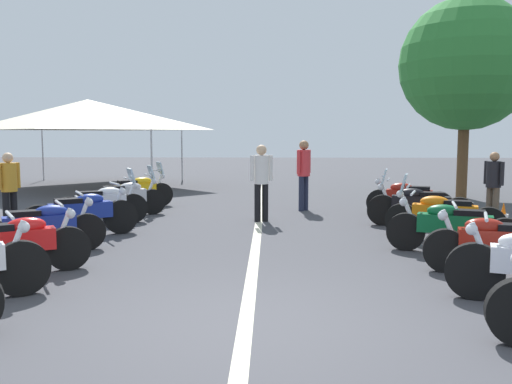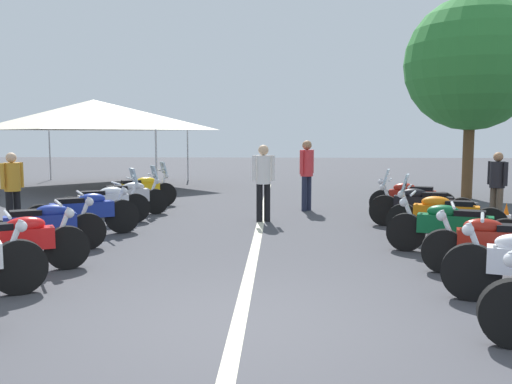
% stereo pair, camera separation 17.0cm
% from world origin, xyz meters
% --- Properties ---
extents(ground_plane, '(80.00, 80.00, 0.00)m').
position_xyz_m(ground_plane, '(0.00, 0.00, 0.00)').
color(ground_plane, '#424247').
extents(lane_centre_stripe, '(21.94, 0.16, 0.01)m').
position_xyz_m(lane_centre_stripe, '(4.85, 0.00, 0.00)').
color(lane_centre_stripe, beige).
rests_on(lane_centre_stripe, ground_plane).
extents(motorcycle_left_row_2, '(1.15, 1.88, 1.00)m').
position_xyz_m(motorcycle_left_row_2, '(2.02, 3.28, 0.45)').
color(motorcycle_left_row_2, black).
rests_on(motorcycle_left_row_2, ground_plane).
extents(motorcycle_left_row_3, '(1.14, 1.91, 0.99)m').
position_xyz_m(motorcycle_left_row_3, '(3.40, 3.48, 0.45)').
color(motorcycle_left_row_3, black).
rests_on(motorcycle_left_row_3, ground_plane).
extents(motorcycle_left_row_4, '(1.27, 1.94, 1.01)m').
position_xyz_m(motorcycle_left_row_4, '(4.88, 3.33, 0.47)').
color(motorcycle_left_row_4, black).
rests_on(motorcycle_left_row_4, ground_plane).
extents(motorcycle_left_row_5, '(1.10, 1.84, 1.21)m').
position_xyz_m(motorcycle_left_row_5, '(6.29, 3.37, 0.47)').
color(motorcycle_left_row_5, black).
rests_on(motorcycle_left_row_5, ground_plane).
extents(motorcycle_left_row_6, '(1.05, 1.89, 1.20)m').
position_xyz_m(motorcycle_left_row_6, '(7.59, 3.23, 0.46)').
color(motorcycle_left_row_6, black).
rests_on(motorcycle_left_row_6, ground_plane).
extents(motorcycle_left_row_7, '(1.10, 1.84, 1.21)m').
position_xyz_m(motorcycle_left_row_7, '(9.09, 3.30, 0.46)').
color(motorcycle_left_row_7, black).
rests_on(motorcycle_left_row_7, ground_plane).
extents(motorcycle_right_row_2, '(0.83, 1.96, 0.99)m').
position_xyz_m(motorcycle_right_row_2, '(2.21, -3.38, 0.45)').
color(motorcycle_right_row_2, black).
rests_on(motorcycle_right_row_2, ground_plane).
extents(motorcycle_right_row_3, '(0.98, 2.09, 1.00)m').
position_xyz_m(motorcycle_right_row_3, '(3.59, -3.24, 0.46)').
color(motorcycle_right_row_3, black).
rests_on(motorcycle_right_row_3, ground_plane).
extents(motorcycle_right_row_4, '(0.94, 2.10, 1.21)m').
position_xyz_m(motorcycle_right_row_4, '(4.81, -3.45, 0.47)').
color(motorcycle_right_row_4, black).
rests_on(motorcycle_right_row_4, ground_plane).
extents(motorcycle_right_row_5, '(0.88, 2.17, 1.22)m').
position_xyz_m(motorcycle_right_row_5, '(6.19, -3.38, 0.47)').
color(motorcycle_right_row_5, black).
rests_on(motorcycle_right_row_5, ground_plane).
extents(motorcycle_right_row_6, '(0.94, 1.92, 0.99)m').
position_xyz_m(motorcycle_right_row_6, '(7.62, -3.52, 0.45)').
color(motorcycle_right_row_6, black).
rests_on(motorcycle_right_row_6, ground_plane).
extents(traffic_cone_0, '(0.36, 0.36, 0.61)m').
position_xyz_m(traffic_cone_0, '(5.56, -4.88, 0.29)').
color(traffic_cone_0, orange).
rests_on(traffic_cone_0, ground_plane).
extents(bystander_0, '(0.32, 0.50, 1.72)m').
position_xyz_m(bystander_0, '(6.83, -0.05, 1.01)').
color(bystander_0, black).
rests_on(bystander_0, ground_plane).
extents(bystander_1, '(0.48, 0.32, 1.58)m').
position_xyz_m(bystander_1, '(5.71, 5.10, 0.92)').
color(bystander_1, black).
rests_on(bystander_1, ground_plane).
extents(bystander_2, '(0.43, 0.37, 1.79)m').
position_xyz_m(bystander_2, '(8.63, -1.10, 1.06)').
color(bystander_2, '#1E2338').
rests_on(bystander_2, ground_plane).
extents(bystander_3, '(0.48, 0.32, 1.56)m').
position_xyz_m(bystander_3, '(6.96, -5.23, 0.91)').
color(bystander_3, brown).
rests_on(bystander_3, ground_plane).
extents(roadside_tree_0, '(3.95, 3.95, 6.01)m').
position_xyz_m(roadside_tree_0, '(11.51, -6.10, 4.02)').
color(roadside_tree_0, brown).
rests_on(roadside_tree_0, ground_plane).
extents(event_tent, '(6.55, 6.55, 3.20)m').
position_xyz_m(event_tent, '(14.62, 6.39, 2.65)').
color(event_tent, beige).
rests_on(event_tent, ground_plane).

